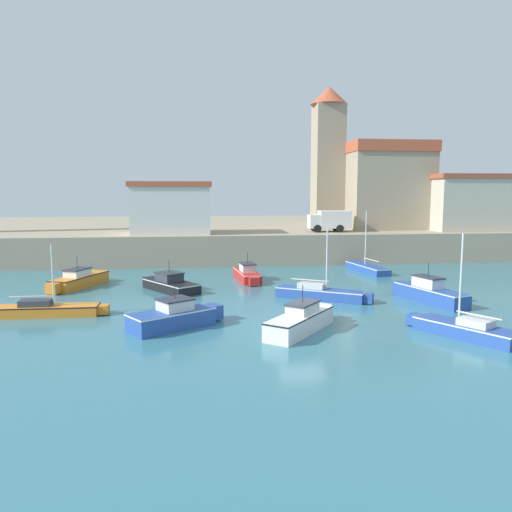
% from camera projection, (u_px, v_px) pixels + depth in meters
% --- Properties ---
extents(ground_plane, '(200.00, 200.00, 0.00)m').
position_uv_depth(ground_plane, '(302.00, 328.00, 26.39)').
color(ground_plane, teal).
extents(quay_seawall, '(120.00, 40.00, 2.98)m').
position_uv_depth(quay_seawall, '(238.00, 234.00, 67.53)').
color(quay_seawall, gray).
rests_on(quay_seawall, ground).
extents(sailboat_blue_0, '(3.98, 5.47, 5.17)m').
position_uv_depth(sailboat_blue_0, '(464.00, 328.00, 24.73)').
color(sailboat_blue_0, '#284C9E').
rests_on(sailboat_blue_0, ground).
extents(sailboat_orange_1, '(6.48, 1.42, 4.15)m').
position_uv_depth(sailboat_orange_1, '(48.00, 309.00, 28.93)').
color(sailboat_orange_1, orange).
rests_on(sailboat_orange_1, ground).
extents(motorboat_orange_2, '(3.58, 6.13, 2.33)m').
position_uv_depth(motorboat_orange_2, '(79.00, 280.00, 37.66)').
color(motorboat_orange_2, orange).
rests_on(motorboat_orange_2, ground).
extents(motorboat_red_3, '(1.93, 5.80, 2.31)m').
position_uv_depth(motorboat_red_3, '(247.00, 274.00, 40.70)').
color(motorboat_red_3, red).
rests_on(motorboat_red_3, ground).
extents(motorboat_blue_4, '(2.95, 6.23, 2.58)m').
position_uv_depth(motorboat_blue_4, '(429.00, 292.00, 32.58)').
color(motorboat_blue_4, '#284C9E').
rests_on(motorboat_blue_4, ground).
extents(sailboat_blue_5, '(6.10, 4.21, 4.81)m').
position_uv_depth(sailboat_blue_5, '(321.00, 293.00, 33.38)').
color(sailboat_blue_5, '#284C9E').
rests_on(sailboat_blue_5, ground).
extents(sailboat_blue_6, '(2.37, 6.65, 5.45)m').
position_uv_depth(sailboat_blue_6, '(367.00, 267.00, 45.12)').
color(sailboat_blue_6, '#284C9E').
rests_on(sailboat_blue_6, ground).
extents(motorboat_blue_7, '(5.19, 4.11, 2.47)m').
position_uv_depth(motorboat_blue_7, '(175.00, 316.00, 26.39)').
color(motorboat_blue_7, '#284C9E').
rests_on(motorboat_blue_7, ground).
extents(motorboat_white_8, '(4.56, 5.32, 2.42)m').
position_uv_depth(motorboat_white_8, '(302.00, 320.00, 25.69)').
color(motorboat_white_8, white).
rests_on(motorboat_white_8, ground).
extents(motorboat_black_9, '(4.52, 5.62, 2.25)m').
position_uv_depth(motorboat_black_9, '(170.00, 284.00, 36.34)').
color(motorboat_black_9, black).
rests_on(motorboat_black_9, ground).
extents(church, '(12.97, 17.19, 16.11)m').
position_uv_depth(church, '(366.00, 183.00, 61.13)').
color(church, gray).
rests_on(church, quay_seawall).
extents(harbor_shed_near_wharf, '(8.02, 5.61, 5.17)m').
position_uv_depth(harbor_shed_near_wharf, '(171.00, 208.00, 49.99)').
color(harbor_shed_near_wharf, silver).
rests_on(harbor_shed_near_wharf, quay_seawall).
extents(harbor_shed_mid_row, '(8.99, 6.39, 6.06)m').
position_uv_depth(harbor_shed_mid_row, '(467.00, 202.00, 54.60)').
color(harbor_shed_mid_row, '#BCB29E').
rests_on(harbor_shed_mid_row, quay_seawall).
extents(truck_on_quay, '(4.40, 2.34, 2.20)m').
position_uv_depth(truck_on_quay, '(329.00, 220.00, 52.35)').
color(truck_on_quay, silver).
rests_on(truck_on_quay, quay_seawall).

